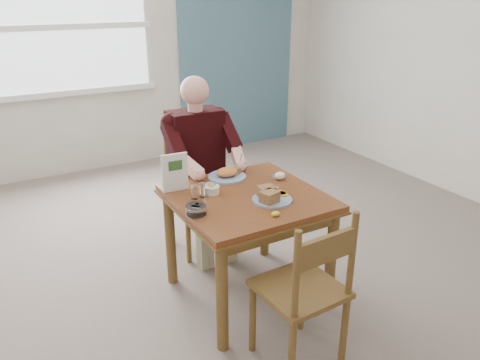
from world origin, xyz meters
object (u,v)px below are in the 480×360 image
chair_far (196,190)px  chair_near (305,291)px  diner (200,154)px  table (247,210)px  near_plate (270,196)px  far_plate (228,174)px

chair_far → chair_near: size_ratio=1.00×
chair_far → chair_near: same height
diner → chair_far: bearing=90.0°
chair_near → diner: size_ratio=0.69×
table → chair_near: 0.73m
chair_near → diner: 1.45m
table → chair_near: bearing=-94.7°
chair_near → table: bearing=85.3°
chair_far → diner: size_ratio=0.69×
table → diner: 0.73m
chair_far → near_plate: bearing=-85.4°
table → near_plate: 0.22m
chair_far → far_plate: size_ratio=3.59×
chair_far → chair_near: bearing=-92.2°
table → chair_near: (-0.06, -0.71, -0.16)m
diner → chair_near: bearing=-92.3°
chair_far → chair_near: 1.50m
table → chair_far: chair_far is taller
chair_far → near_plate: chair_far is taller
near_plate → diner: bearing=95.0°
chair_far → diner: (0.00, -0.09, 0.33)m
chair_near → near_plate: size_ratio=3.46×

